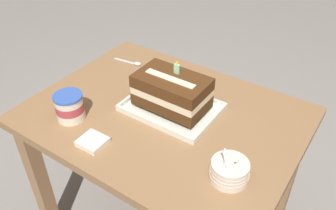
# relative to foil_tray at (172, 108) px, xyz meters

# --- Properties ---
(dining_table) EXTENTS (1.01, 0.77, 0.72)m
(dining_table) POSITION_rel_foil_tray_xyz_m (-0.01, -0.04, -0.12)
(dining_table) COLOR olive
(dining_table) RESTS_ON ground_plane
(foil_tray) EXTENTS (0.35, 0.25, 0.02)m
(foil_tray) POSITION_rel_foil_tray_xyz_m (0.00, 0.00, 0.00)
(foil_tray) COLOR silver
(foil_tray) RESTS_ON dining_table
(birthday_cake) EXTENTS (0.27, 0.16, 0.17)m
(birthday_cake) POSITION_rel_foil_tray_xyz_m (0.00, 0.00, 0.08)
(birthday_cake) COLOR #492A12
(birthday_cake) RESTS_ON foil_tray
(bowl_stack) EXTENTS (0.12, 0.12, 0.11)m
(bowl_stack) POSITION_rel_foil_tray_xyz_m (0.34, -0.19, 0.02)
(bowl_stack) COLOR silver
(bowl_stack) RESTS_ON dining_table
(ice_cream_tub) EXTENTS (0.11, 0.11, 0.10)m
(ice_cream_tub) POSITION_rel_foil_tray_xyz_m (-0.28, -0.25, 0.04)
(ice_cream_tub) COLOR silver
(ice_cream_tub) RESTS_ON dining_table
(serving_spoon_near_tray) EXTENTS (0.14, 0.04, 0.01)m
(serving_spoon_near_tray) POSITION_rel_foil_tray_xyz_m (-0.33, 0.19, -0.00)
(serving_spoon_near_tray) COLOR silver
(serving_spoon_near_tray) RESTS_ON dining_table
(napkin_pile) EXTENTS (0.09, 0.09, 0.02)m
(napkin_pile) POSITION_rel_foil_tray_xyz_m (-0.12, -0.31, 0.00)
(napkin_pile) COLOR silver
(napkin_pile) RESTS_ON dining_table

